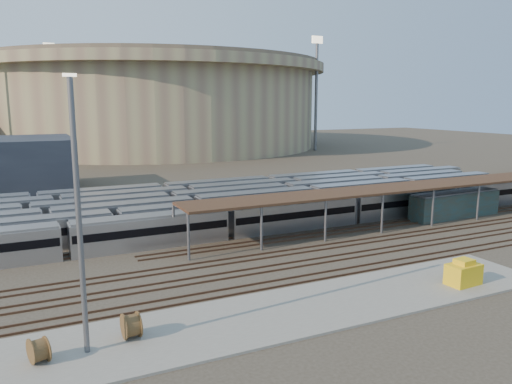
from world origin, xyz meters
The scene contains 13 objects.
ground centered at (0.00, 0.00, 0.00)m, with size 420.00×420.00×0.00m, color #383026.
apron centered at (-5.00, -15.00, 0.10)m, with size 50.00×9.00×0.20m, color gray.
subway_trains centered at (-0.99, 18.50, 1.80)m, with size 121.54×23.90×3.60m.
inspection_shed centered at (22.00, 4.00, 4.98)m, with size 60.30×6.00×5.30m.
empty_tracks centered at (0.00, -5.00, 0.09)m, with size 170.00×9.62×0.18m.
stadium centered at (25.00, 140.00, 16.47)m, with size 124.00×124.00×32.50m.
floodlight_2 centered at (70.00, 100.00, 20.65)m, with size 4.00×1.00×38.40m.
floodlight_3 centered at (-10.00, 160.00, 20.65)m, with size 4.00×1.00×38.40m.
teal_boxcar centered at (33.33, 4.00, 1.79)m, with size 15.36×2.97×3.58m, color #1C4246.
cable_reel_west centered at (-17.28, -14.28, 1.12)m, with size 1.84×1.84×1.02m, color brown.
cable_reel_east centered at (-23.29, -15.15, 1.04)m, with size 1.67×1.67×0.93m, color brown.
yard_light_pole centered at (-20.36, -15.00, 9.31)m, with size 0.80×0.36×18.05m.
yellow_equipment centered at (12.15, -16.75, 1.15)m, with size 3.04×1.90×1.90m, color gold.
Camera 1 is at (-23.52, -47.57, 16.54)m, focal length 35.00 mm.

